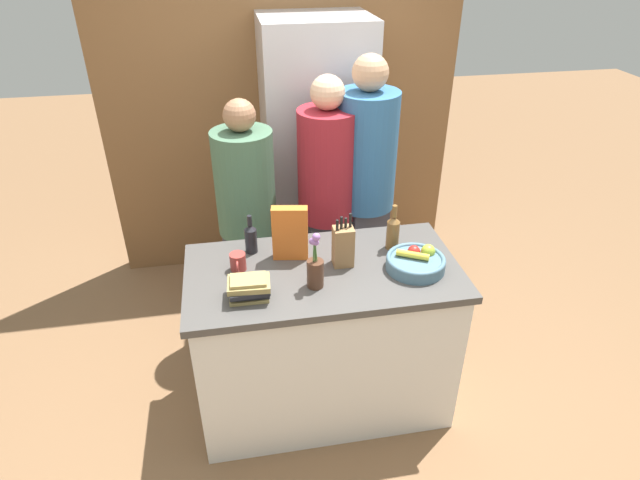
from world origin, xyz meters
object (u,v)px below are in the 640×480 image
Objects in this scene: cereal_box at (290,233)px; person_at_sink at (247,212)px; bottle_vinegar at (251,238)px; person_in_red_tee at (365,184)px; fruit_bowl at (416,261)px; book_stack at (249,288)px; person_in_blue at (327,197)px; refrigerator at (316,160)px; flower_vase at (315,268)px; coffee_mug at (238,262)px; bottle_oil at (393,231)px; knife_block at (343,246)px.

person_at_sink is at bearing 108.36° from cereal_box.
person_in_red_tee is (0.76, 0.51, 0.01)m from bottle_vinegar.
fruit_bowl is 0.88m from bottle_vinegar.
person_in_blue reaches higher than book_stack.
book_stack is at bearing -173.41° from fruit_bowl.
refrigerator reaches higher than person_in_blue.
person_in_red_tee is at bearing -26.65° from person_at_sink.
flower_vase is 0.17× the size of person_in_red_tee.
bottle_vinegar is 0.14× the size of person_at_sink.
coffee_mug is (-0.90, 0.15, 0.01)m from fruit_bowl.
book_stack is (-0.58, -1.49, 0.01)m from refrigerator.
cereal_box is 1.14× the size of bottle_oil.
person_at_sink is (-0.45, 0.70, -0.14)m from knife_block.
bottle_oil is at bearing -77.45° from person_in_blue.
bottle_oil reaches higher than coffee_mug.
person_in_blue is (0.50, -0.01, 0.07)m from person_at_sink.
bottle_oil is 0.61m from person_in_red_tee.
book_stack is 0.12× the size of person_in_blue.
knife_block is at bearing 22.14° from book_stack.
coffee_mug is 0.07× the size of person_at_sink.
bottle_vinegar is at bearing 84.54° from book_stack.
flower_vase reaches higher than coffee_mug.
knife_block is 0.70m from person_in_blue.
person_in_red_tee is (0.80, 0.92, 0.05)m from book_stack.
cereal_box is (-0.08, 0.28, 0.04)m from flower_vase.
refrigerator is 1.39m from coffee_mug.
cereal_box is at bearing 156.27° from knife_block.
flower_vase reaches higher than fruit_bowl.
book_stack is (-0.86, -0.10, 0.01)m from fruit_bowl.
bottle_oil is (0.79, 0.31, 0.05)m from book_stack.
knife_block is at bearing -84.99° from person_at_sink.
bottle_vinegar is 0.91m from person_in_red_tee.
coffee_mug is at bearing -166.10° from cereal_box.
person_in_red_tee is (0.47, 0.88, -0.00)m from flower_vase.
bottle_oil is (0.83, 0.07, 0.06)m from coffee_mug.
refrigerator is 1.21× the size of person_at_sink.
person_at_sink is at bearing 122.76° from knife_block.
coffee_mug is at bearing -165.73° from person_in_red_tee.
refrigerator reaches higher than fruit_bowl.
cereal_box is 1.43× the size of book_stack.
fruit_bowl is 1.04× the size of knife_block.
person_in_blue reaches higher than bottle_oil.
person_in_blue is at bearing 111.30° from fruit_bowl.
flower_vase is 1.47× the size of book_stack.
person_in_red_tee reaches higher than book_stack.
cereal_box is 0.41m from book_stack.
knife_block is 2.44× the size of coffee_mug.
flower_vase is 1.38× the size of bottle_vinegar.
person_in_blue is (-0.03, -0.59, -0.00)m from refrigerator.
refrigerator reaches higher than book_stack.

